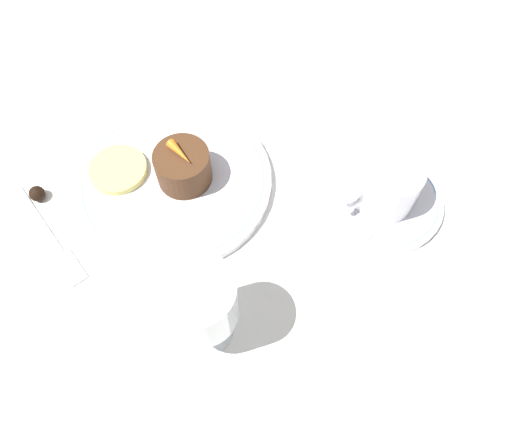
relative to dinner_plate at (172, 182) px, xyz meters
name	(u,v)px	position (x,y,z in m)	size (l,w,h in m)	color
ground_plane	(182,197)	(0.00, 0.02, -0.01)	(3.00, 3.00, 0.00)	white
dinner_plate	(172,182)	(0.00, 0.00, 0.00)	(0.26, 0.26, 0.01)	white
saucer	(384,200)	(-0.24, 0.16, 0.00)	(0.15, 0.15, 0.01)	white
coffee_cup	(387,183)	(-0.23, 0.16, 0.04)	(0.11, 0.08, 0.07)	white
spoon	(355,209)	(-0.19, 0.16, 0.00)	(0.03, 0.12, 0.00)	silver
wine_glass	(200,303)	(0.04, 0.20, 0.08)	(0.08, 0.08, 0.13)	silver
fork	(55,244)	(0.17, 0.01, -0.01)	(0.04, 0.17, 0.01)	silver
dessert_cake	(183,167)	(-0.02, 0.01, 0.03)	(0.07, 0.07, 0.05)	#4C2D19
carrot_garnish	(180,153)	(-0.02, 0.01, 0.06)	(0.02, 0.04, 0.01)	orange
pineapple_slice	(118,170)	(0.06, -0.04, 0.01)	(0.08, 0.08, 0.01)	#EFE075
chocolate_truffle	(37,194)	(0.17, -0.07, 0.00)	(0.02, 0.02, 0.02)	black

